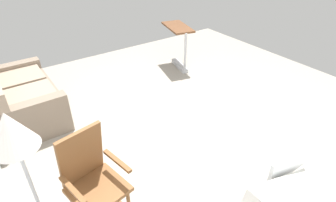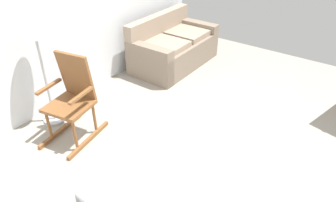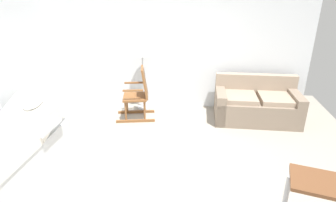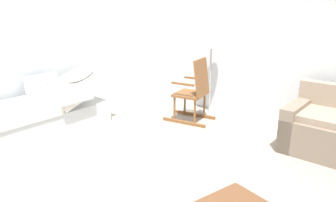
{
  "view_description": "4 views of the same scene",
  "coord_description": "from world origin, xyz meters",
  "views": [
    {
      "loc": [
        -2.41,
        2.11,
        2.51
      ],
      "look_at": [
        -0.0,
        0.42,
        0.64
      ],
      "focal_mm": 29.38,
      "sensor_mm": 36.0,
      "label": 1
    },
    {
      "loc": [
        -2.41,
        -1.07,
        2.46
      ],
      "look_at": [
        -0.19,
        0.55,
        0.71
      ],
      "focal_mm": 33.42,
      "sensor_mm": 36.0,
      "label": 2
    },
    {
      "loc": [
        0.64,
        -3.31,
        2.46
      ],
      "look_at": [
        0.13,
        0.77,
        0.76
      ],
      "focal_mm": 29.46,
      "sensor_mm": 36.0,
      "label": 3
    },
    {
      "loc": [
        2.35,
        -2.44,
        1.88
      ],
      "look_at": [
        -0.28,
        0.67,
        0.63
      ],
      "focal_mm": 34.11,
      "sensor_mm": 36.0,
      "label": 4
    }
  ],
  "objects": [
    {
      "name": "side_wall",
      "position": [
        -2.76,
        0.0,
        1.35
      ],
      "size": [
        0.1,
        5.01,
        2.7
      ],
      "primitive_type": "cube",
      "color": "silver",
      "rests_on": "ground"
    },
    {
      "name": "back_wall",
      "position": [
        0.0,
        2.46,
        1.35
      ],
      "size": [
        5.61,
        0.1,
        2.7
      ],
      "primitive_type": "cube",
      "color": "silver",
      "rests_on": "ground"
    },
    {
      "name": "floor_lamp",
      "position": [
        -0.57,
        2.14,
        1.23
      ],
      "size": [
        0.34,
        0.34,
        1.48
      ],
      "color": "#B2B5BA",
      "rests_on": "ground"
    },
    {
      "name": "ground_plane",
      "position": [
        0.0,
        0.0,
        0.0
      ],
      "size": [
        6.77,
        6.77,
        0.0
      ],
      "primitive_type": "plane",
      "color": "gray"
    },
    {
      "name": "rocking_chair",
      "position": [
        -0.57,
        1.67,
        0.5
      ],
      "size": [
        0.84,
        0.61,
        1.05
      ],
      "color": "brown",
      "rests_on": "ground"
    },
    {
      "name": "hospital_bed",
      "position": [
        -2.05,
        -0.19,
        0.29
      ],
      "size": [
        1.05,
        2.12,
        0.92
      ],
      "color": "silver",
      "rests_on": "ground"
    }
  ]
}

